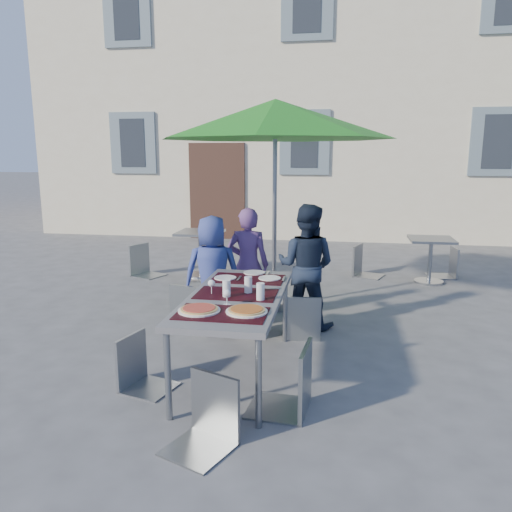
% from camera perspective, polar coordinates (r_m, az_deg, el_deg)
% --- Properties ---
extents(ground, '(90.00, 90.00, 0.00)m').
position_cam_1_polar(ground, '(4.36, -2.37, -15.16)').
color(ground, '#4E4E50').
rests_on(ground, ground).
extents(building, '(13.60, 8.20, 11.10)m').
position_cam_1_polar(building, '(15.59, 6.93, 22.24)').
color(building, beige).
rests_on(building, ground).
extents(dining_table, '(0.80, 1.85, 0.76)m').
position_cam_1_polar(dining_table, '(4.42, -2.26, -5.06)').
color(dining_table, '#47464B').
rests_on(dining_table, ground).
extents(pizza_near_left, '(0.33, 0.33, 0.03)m').
position_cam_1_polar(pizza_near_left, '(3.95, -6.52, -6.08)').
color(pizza_near_left, white).
rests_on(pizza_near_left, dining_table).
extents(pizza_near_right, '(0.33, 0.33, 0.03)m').
position_cam_1_polar(pizza_near_right, '(3.90, -1.08, -6.23)').
color(pizza_near_right, white).
rests_on(pizza_near_right, dining_table).
extents(glassware, '(0.52, 0.44, 0.15)m').
position_cam_1_polar(glassware, '(4.29, -1.87, -3.73)').
color(glassware, silver).
rests_on(glassware, dining_table).
extents(place_settings, '(0.70, 0.48, 0.01)m').
position_cam_1_polar(place_settings, '(5.00, -0.68, -2.30)').
color(place_settings, white).
rests_on(place_settings, dining_table).
extents(child_0, '(0.72, 0.57, 1.30)m').
position_cam_1_polar(child_0, '(5.64, -4.99, -1.89)').
color(child_0, '#32408A').
rests_on(child_0, ground).
extents(child_1, '(0.50, 0.33, 1.36)m').
position_cam_1_polar(child_1, '(5.88, -0.91, -1.01)').
color(child_1, '#633D7E').
rests_on(child_1, ground).
extents(child_2, '(0.76, 0.54, 1.42)m').
position_cam_1_polar(child_2, '(5.70, 5.73, -1.15)').
color(child_2, '#192237').
rests_on(child_2, ground).
extents(chair_0, '(0.55, 0.55, 1.03)m').
position_cam_1_polar(chair_0, '(5.59, -7.32, -2.52)').
color(chair_0, gray).
rests_on(chair_0, ground).
extents(chair_1, '(0.46, 0.47, 0.85)m').
position_cam_1_polar(chair_1, '(5.42, -1.16, -4.13)').
color(chair_1, gray).
rests_on(chair_1, ground).
extents(chair_2, '(0.45, 0.45, 0.92)m').
position_cam_1_polar(chair_2, '(5.35, 5.28, -3.89)').
color(chair_2, '#90979B').
rests_on(chair_2, ground).
extents(chair_3, '(0.48, 0.47, 0.87)m').
position_cam_1_polar(chair_3, '(4.34, -13.26, -8.37)').
color(chair_3, gray).
rests_on(chair_3, ground).
extents(chair_4, '(0.49, 0.49, 1.02)m').
position_cam_1_polar(chair_4, '(3.82, 4.16, -9.33)').
color(chair_4, gray).
rests_on(chair_4, ground).
extents(chair_5, '(0.53, 0.53, 0.92)m').
position_cam_1_polar(chair_5, '(3.44, -5.78, -12.99)').
color(chair_5, gray).
rests_on(chair_5, ground).
extents(patio_umbrella, '(2.90, 2.90, 2.61)m').
position_cam_1_polar(patio_umbrella, '(6.27, 2.22, 15.21)').
color(patio_umbrella, '#9FA2A7').
rests_on(patio_umbrella, ground).
extents(cafe_table_0, '(0.69, 0.69, 0.74)m').
position_cam_1_polar(cafe_table_0, '(8.07, -6.38, 1.16)').
color(cafe_table_0, '#9FA2A7').
rests_on(cafe_table_0, ground).
extents(bg_chair_l_0, '(0.57, 0.56, 0.97)m').
position_cam_1_polar(bg_chair_l_0, '(8.30, -12.81, 1.66)').
color(bg_chair_l_0, gray).
rests_on(bg_chair_l_0, ground).
extents(bg_chair_r_0, '(0.57, 0.57, 1.06)m').
position_cam_1_polar(bg_chair_r_0, '(7.90, -5.00, 1.85)').
color(bg_chair_r_0, gray).
rests_on(bg_chair_r_0, ground).
extents(cafe_table_1, '(0.65, 0.65, 0.70)m').
position_cam_1_polar(cafe_table_1, '(8.08, 19.32, 0.25)').
color(cafe_table_1, '#9FA2A7').
rests_on(cafe_table_1, ground).
extents(bg_chair_l_1, '(0.55, 0.55, 0.96)m').
position_cam_1_polar(bg_chair_l_1, '(8.26, 12.27, 1.59)').
color(bg_chair_l_1, gray).
rests_on(bg_chair_l_1, ground).
extents(bg_chair_r_1, '(0.45, 0.44, 0.92)m').
position_cam_1_polar(bg_chair_r_1, '(8.57, 21.20, 1.27)').
color(bg_chair_r_1, gray).
rests_on(bg_chair_r_1, ground).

